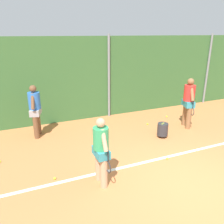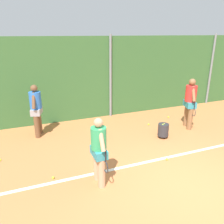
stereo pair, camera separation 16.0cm
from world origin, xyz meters
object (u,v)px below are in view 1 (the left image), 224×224
at_px(ball_hopper, 163,129).
at_px(tennis_ball_4, 55,178).
at_px(tennis_ball_7, 148,124).
at_px(player_backcourt_far, 35,108).
at_px(player_midcourt, 189,100).
at_px(player_foreground_near, 101,148).
at_px(tennis_ball_0, 167,117).
at_px(tennis_ball_5, 167,158).

relative_size(ball_hopper, tennis_ball_4, 7.78).
xyz_separation_m(ball_hopper, tennis_ball_7, (0.10, 1.14, -0.26)).
distance_m(player_backcourt_far, tennis_ball_7, 4.19).
bearing_deg(player_midcourt, tennis_ball_4, -56.28).
bearing_deg(player_foreground_near, tennis_ball_0, 125.49).
bearing_deg(player_backcourt_far, tennis_ball_5, -117.33).
height_order(ball_hopper, tennis_ball_0, ball_hopper).
xyz_separation_m(player_backcourt_far, tennis_ball_0, (5.21, -0.18, -0.98)).
relative_size(player_midcourt, tennis_ball_0, 28.17).
relative_size(player_foreground_near, tennis_ball_0, 25.02).
bearing_deg(tennis_ball_5, player_foreground_near, -172.39).
distance_m(player_backcourt_far, tennis_ball_0, 5.30).
height_order(player_backcourt_far, tennis_ball_5, player_backcourt_far).
bearing_deg(tennis_ball_5, player_midcourt, 39.79).
height_order(player_midcourt, tennis_ball_7, player_midcourt).
distance_m(tennis_ball_0, tennis_ball_7, 1.25).
relative_size(player_midcourt, tennis_ball_4, 28.17).
bearing_deg(player_foreground_near, player_midcourt, 113.79).
relative_size(tennis_ball_4, tennis_ball_7, 1.00).
distance_m(ball_hopper, tennis_ball_0, 2.03).
xyz_separation_m(player_foreground_near, tennis_ball_7, (2.88, 2.70, -0.89)).
bearing_deg(ball_hopper, tennis_ball_4, -165.10).
height_order(player_foreground_near, tennis_ball_4, player_foreground_near).
height_order(player_midcourt, tennis_ball_5, player_midcourt).
bearing_deg(player_foreground_near, ball_hopper, 117.45).
xyz_separation_m(player_backcourt_far, tennis_ball_7, (4.03, -0.59, -0.98)).
relative_size(player_midcourt, tennis_ball_5, 28.17).
bearing_deg(tennis_ball_0, tennis_ball_5, -125.05).
height_order(player_foreground_near, ball_hopper, player_foreground_near).
relative_size(player_foreground_near, player_midcourt, 0.89).
distance_m(player_foreground_near, player_midcourt, 4.60).
bearing_deg(tennis_ball_7, player_backcourt_far, 171.63).
relative_size(tennis_ball_5, tennis_ball_7, 1.00).
xyz_separation_m(player_foreground_near, tennis_ball_4, (-1.02, 0.56, -0.89)).
bearing_deg(ball_hopper, player_foreground_near, -150.60).
bearing_deg(player_foreground_near, tennis_ball_5, 95.66).
bearing_deg(tennis_ball_4, tennis_ball_0, 26.71).
bearing_deg(tennis_ball_7, player_foreground_near, -136.84).
xyz_separation_m(player_midcourt, ball_hopper, (-1.36, -0.43, -0.75)).
xyz_separation_m(ball_hopper, tennis_ball_0, (1.29, 1.55, -0.26)).
distance_m(tennis_ball_0, tennis_ball_5, 3.46).
bearing_deg(tennis_ball_5, tennis_ball_7, 71.62).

